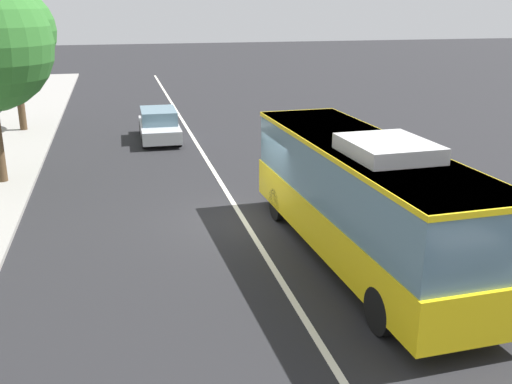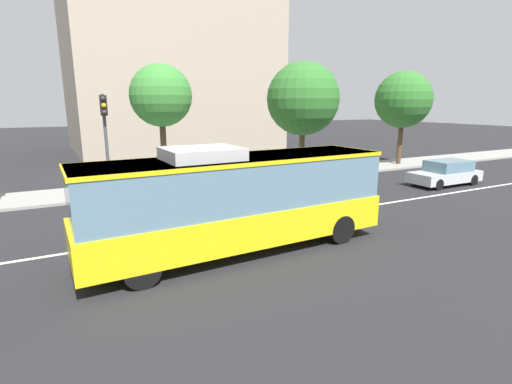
% 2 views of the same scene
% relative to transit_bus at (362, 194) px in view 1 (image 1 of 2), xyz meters
% --- Properties ---
extents(ground_plane, '(160.00, 160.00, 0.00)m').
position_rel_transit_bus_xyz_m(ground_plane, '(3.50, 2.30, -1.81)').
color(ground_plane, black).
extents(lane_centre_line, '(76.00, 0.16, 0.01)m').
position_rel_transit_bus_xyz_m(lane_centre_line, '(3.50, 2.30, -1.80)').
color(lane_centre_line, silver).
rests_on(lane_centre_line, ground_plane).
extents(transit_bus, '(10.10, 2.92, 3.46)m').
position_rel_transit_bus_xyz_m(transit_bus, '(0.00, 0.00, 0.00)').
color(transit_bus, yellow).
rests_on(transit_bus, ground_plane).
extents(sedan_silver_ahead, '(4.52, 1.86, 1.46)m').
position_rel_transit_bus_xyz_m(sedan_silver_ahead, '(15.35, 3.93, -1.09)').
color(sedan_silver_ahead, '#B7BABF').
rests_on(sedan_silver_ahead, ground_plane).
extents(street_tree_kerbside_centre, '(4.25, 4.25, 7.17)m').
position_rel_transit_bus_xyz_m(street_tree_kerbside_centre, '(18.68, 10.61, 3.22)').
color(street_tree_kerbside_centre, '#4C3823').
rests_on(street_tree_kerbside_centre, ground_plane).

